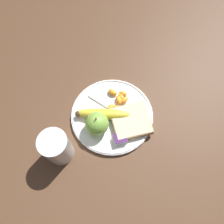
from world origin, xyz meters
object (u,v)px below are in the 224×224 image
banana (103,115)px  plate (112,115)px  juice_glass (57,148)px  apple (97,124)px  jam_packet (121,139)px  fork (113,110)px  bread_slice (131,121)px

banana → plate: bearing=-174.6°
juice_glass → apple: (-0.12, -0.05, -0.01)m
apple → jam_packet: bearing=139.0°
banana → fork: (-0.03, -0.02, -0.01)m
bread_slice → fork: bearing=-50.1°
juice_glass → banana: 0.17m
plate → juice_glass: 0.20m
apple → bread_slice: bearing=177.3°
jam_packet → banana: bearing=-66.7°
fork → plate: bearing=-64.8°
bread_slice → jam_packet: 0.06m
juice_glass → bread_slice: juice_glass is taller
banana → fork: size_ratio=1.32×
plate → fork: bearing=-112.0°
plate → fork: 0.02m
juice_glass → fork: juice_glass is taller
plate → jam_packet: size_ratio=6.75×
juice_glass → jam_packet: (-0.18, 0.00, -0.03)m
apple → banana: size_ratio=0.46×
fork → jam_packet: 0.10m
plate → banana: banana is taller
juice_glass → banana: (-0.14, -0.08, -0.03)m
plate → apple: 0.07m
apple → plate: bearing=-147.5°
jam_packet → plate: bearing=-85.5°
banana → bread_slice: (-0.08, 0.04, -0.01)m
jam_packet → fork: bearing=-89.5°
plate → fork: size_ratio=1.96×
plate → juice_glass: juice_glass is taller
plate → banana: 0.04m
plate → bread_slice: bread_slice is taller
bread_slice → fork: bread_slice is taller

